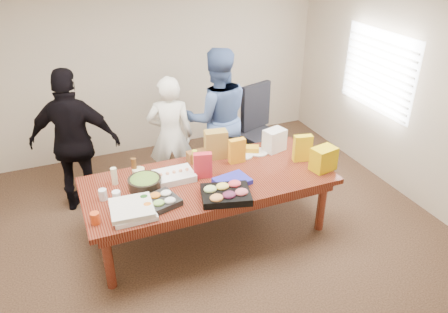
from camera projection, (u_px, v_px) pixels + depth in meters
name	position (u px, v px, depth m)	size (l,w,h in m)	color
floor	(210.00, 232.00, 5.29)	(5.50, 5.00, 0.02)	#47301E
wall_back	(150.00, 67.00, 6.68)	(5.50, 0.04, 2.70)	beige
wall_front	(356.00, 292.00, 2.62)	(5.50, 0.04, 2.70)	beige
wall_right	(409.00, 95.00, 5.58)	(0.04, 5.00, 2.70)	beige
window_panel	(378.00, 71.00, 5.99)	(0.03, 1.40, 1.10)	white
window_blinds	(375.00, 71.00, 5.97)	(0.04, 1.36, 1.00)	beige
conference_table	(210.00, 206.00, 5.11)	(2.80, 1.20, 0.75)	#4C1C0F
office_chair	(262.00, 133.00, 6.30)	(0.62, 0.62, 1.23)	black
person_center	(171.00, 136.00, 5.74)	(0.60, 0.39, 1.64)	white
person_right	(217.00, 118.00, 5.92)	(0.93, 0.73, 1.92)	#425B93
person_left	(75.00, 142.00, 5.33)	(1.09, 0.45, 1.86)	black
veggie_tray	(157.00, 203.00, 4.45)	(0.42, 0.33, 0.06)	black
fruit_tray	(226.00, 195.00, 4.57)	(0.51, 0.40, 0.08)	black
sheet_cake	(174.00, 176.00, 4.91)	(0.44, 0.33, 0.08)	white
salad_bowl	(145.00, 183.00, 4.73)	(0.36, 0.36, 0.12)	black
chip_bag_blue	(232.00, 181.00, 4.83)	(0.37, 0.28, 0.06)	#2626AD
chip_bag_red	(203.00, 165.00, 4.90)	(0.21, 0.08, 0.30)	red
chip_bag_yellow	(302.00, 148.00, 5.23)	(0.22, 0.09, 0.33)	yellow
chip_bag_orange	(237.00, 151.00, 5.20)	(0.19, 0.09, 0.30)	orange
mayo_jar	(210.00, 151.00, 5.37)	(0.10, 0.10, 0.15)	white
mustard_bottle	(195.00, 157.00, 5.20)	(0.06, 0.06, 0.17)	yellow
dressing_bottle	(134.00, 166.00, 5.01)	(0.06, 0.06, 0.18)	#5A3515
ranch_bottle	(114.00, 176.00, 4.79)	(0.07, 0.07, 0.20)	beige
banana_bunch	(250.00, 149.00, 5.48)	(0.22, 0.13, 0.07)	gold
bread_loaf	(200.00, 155.00, 5.29)	(0.31, 0.13, 0.12)	brown
kraft_bag	(216.00, 144.00, 5.30)	(0.27, 0.16, 0.35)	olive
red_cup	(95.00, 218.00, 4.18)	(0.09, 0.09, 0.12)	#CA4215
clear_cup_a	(117.00, 197.00, 4.50)	(0.09, 0.09, 0.12)	white
clear_cup_b	(103.00, 195.00, 4.54)	(0.09, 0.09, 0.12)	silver
pizza_box_lower	(133.00, 212.00, 4.33)	(0.42, 0.42, 0.05)	white
pizza_box_upper	(132.00, 208.00, 4.30)	(0.42, 0.42, 0.05)	silver
plate_a	(258.00, 152.00, 5.48)	(0.24, 0.24, 0.01)	white
plate_b	(244.00, 155.00, 5.40)	(0.22, 0.22, 0.01)	white
dip_bowl_a	(221.00, 154.00, 5.40)	(0.15, 0.15, 0.06)	white
dip_bowl_b	(138.00, 171.00, 5.02)	(0.14, 0.14, 0.06)	beige
grocery_bag_white	(274.00, 140.00, 5.48)	(0.26, 0.19, 0.28)	white
grocery_bag_yellow	(324.00, 159.00, 5.05)	(0.28, 0.19, 0.28)	#E8BF06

